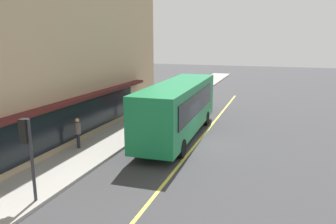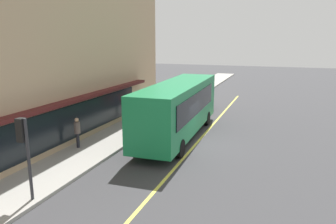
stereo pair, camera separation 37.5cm
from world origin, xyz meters
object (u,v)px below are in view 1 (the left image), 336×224
Objects in this scene: car_maroon at (195,102)px; pedestrian_waiting at (142,105)px; traffic_light at (27,140)px; pedestrian_by_curb at (78,130)px; pedestrian_at_corner at (165,93)px; bus at (179,107)px.

car_maroon is 2.52× the size of pedestrian_waiting.
pedestrian_by_curb is (5.80, 1.81, -1.34)m from traffic_light.
pedestrian_at_corner is 0.99× the size of pedestrian_by_curb.
traffic_light is 1.85× the size of pedestrian_by_curb.
traffic_light is 0.73× the size of car_maroon.
bus reaches higher than pedestrian_by_curb.
bus is 6.51× the size of pedestrian_at_corner.
traffic_light is 1.85× the size of pedestrian_waiting.
pedestrian_at_corner is 0.99× the size of pedestrian_waiting.
car_maroon is 13.19m from pedestrian_by_curb.
pedestrian_by_curb is (-13.82, 0.39, 0.01)m from pedestrian_at_corner.
traffic_light is at bearing -162.70° from pedestrian_by_curb.
pedestrian_at_corner reaches higher than car_maroon.
pedestrian_at_corner is 6.03m from pedestrian_waiting.
pedestrian_waiting is 7.82m from pedestrian_by_curb.
traffic_light is 1.86× the size of pedestrian_at_corner.
traffic_light reaches higher than car_maroon.
bus is 6.46× the size of pedestrian_by_curb.
traffic_light is at bearing 164.62° from bus.
car_maroon is at bearing -5.54° from traffic_light.
bus reaches higher than car_maroon.
pedestrian_waiting reaches higher than pedestrian_at_corner.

